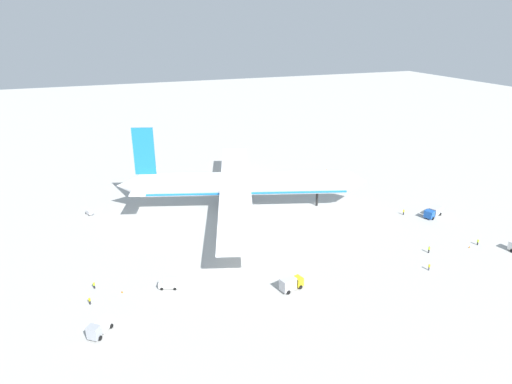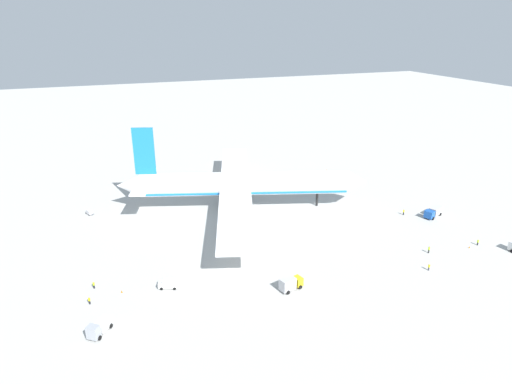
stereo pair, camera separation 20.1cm
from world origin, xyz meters
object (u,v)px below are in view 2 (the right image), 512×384
ground_worker_4 (429,250)px  traffic_cone_2 (469,247)px  service_van (169,283)px  ground_worker_5 (89,301)px  traffic_cone_0 (327,170)px  ground_worker_3 (478,242)px  traffic_cone_1 (122,291)px  service_truck_3 (290,283)px  ground_worker_2 (429,267)px  ground_worker_1 (94,285)px  ground_worker_0 (404,212)px  service_truck_1 (99,327)px  airliner (241,184)px  baggage_cart_0 (90,212)px  service_truck_2 (434,212)px

ground_worker_4 → traffic_cone_2: (11.27, -1.59, -0.63)m
service_van → traffic_cone_2: (73.32, -8.86, -0.76)m
ground_worker_5 → traffic_cone_0: ground_worker_5 is taller
ground_worker_3 → traffic_cone_1: 86.57m
service_truck_3 → ground_worker_2: (32.68, -4.02, -0.71)m
service_van → ground_worker_1: service_van is taller
ground_worker_0 → ground_worker_3: 22.63m
ground_worker_0 → ground_worker_3: (5.59, -21.93, -0.06)m
ground_worker_0 → ground_worker_2: size_ratio=1.04×
service_truck_1 → traffic_cone_0: (84.14, 67.66, -1.10)m
ground_worker_5 → ground_worker_4: bearing=-5.1°
airliner → service_truck_3: 45.89m
service_van → ground_worker_2: (56.48, -13.79, -0.17)m
baggage_cart_0 → ground_worker_1: size_ratio=1.86×
ground_worker_0 → ground_worker_1: bearing=-174.5°
service_truck_2 → ground_worker_1: (-93.05, -4.38, -0.60)m
ground_worker_3 → traffic_cone_1: (-85.99, 9.98, -0.56)m
ground_worker_4 → service_truck_3: bearing=-176.3°
airliner → ground_worker_1: 53.23m
baggage_cart_0 → ground_worker_4: bearing=-34.8°
baggage_cart_0 → ground_worker_4: ground_worker_4 is taller
service_truck_3 → baggage_cart_0: bearing=124.7°
traffic_cone_1 → ground_worker_0: bearing=8.5°
service_truck_1 → service_truck_2: (92.48, 19.98, 0.07)m
traffic_cone_0 → ground_worker_4: bearing=-96.8°
ground_worker_2 → service_van: bearing=166.3°
ground_worker_2 → ground_worker_3: 20.65m
ground_worker_3 → traffic_cone_2: bearing=-171.2°
service_van → ground_worker_3: bearing=-6.3°
ground_worker_2 → ground_worker_5: (-72.39, 13.52, -0.04)m
ground_worker_0 → ground_worker_4: size_ratio=1.00×
service_truck_3 → ground_worker_4: (38.25, 2.50, -0.67)m
ground_worker_1 → traffic_cone_1: ground_worker_1 is taller
ground_worker_2 → traffic_cone_2: size_ratio=3.08×
ground_worker_0 → ground_worker_1: 86.13m
ground_worker_1 → ground_worker_2: 73.90m
airliner → traffic_cone_0: size_ratio=147.56×
traffic_cone_0 → ground_worker_5: bearing=-146.1°
ground_worker_1 → ground_worker_3: bearing=-8.5°
ground_worker_4 → traffic_cone_1: 72.18m
ground_worker_4 → traffic_cone_1: ground_worker_4 is taller
ground_worker_1 → service_van: bearing=-19.5°
ground_worker_3 → ground_worker_5: ground_worker_3 is taller
airliner → ground_worker_0: airliner is taller
service_van → ground_worker_2: 58.14m
service_van → ground_worker_5: bearing=-179.0°
baggage_cart_0 → ground_worker_0: size_ratio=1.76×
airliner → traffic_cone_2: size_ratio=147.56×
ground_worker_4 → ground_worker_0: bearing=67.2°
service_truck_3 → traffic_cone_0: (46.00, 67.09, -1.30)m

